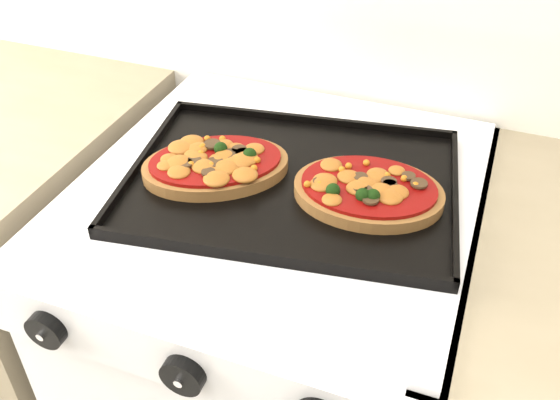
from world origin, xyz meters
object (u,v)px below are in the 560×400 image
at_px(baking_tray, 292,180).
at_px(pizza_left, 216,164).
at_px(pizza_right, 369,189).
at_px(stove, 279,369).

relative_size(baking_tray, pizza_left, 2.18).
distance_m(baking_tray, pizza_right, 0.12).
bearing_deg(stove, pizza_left, -165.69).
height_order(stove, pizza_left, pizza_left).
bearing_deg(pizza_right, pizza_left, -175.08).
bearing_deg(baking_tray, stove, 162.23).
distance_m(stove, pizza_left, 0.49).
xyz_separation_m(pizza_left, pizza_right, (0.23, 0.02, -0.00)).
bearing_deg(pizza_right, stove, 178.39).
relative_size(pizza_left, pizza_right, 1.03).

